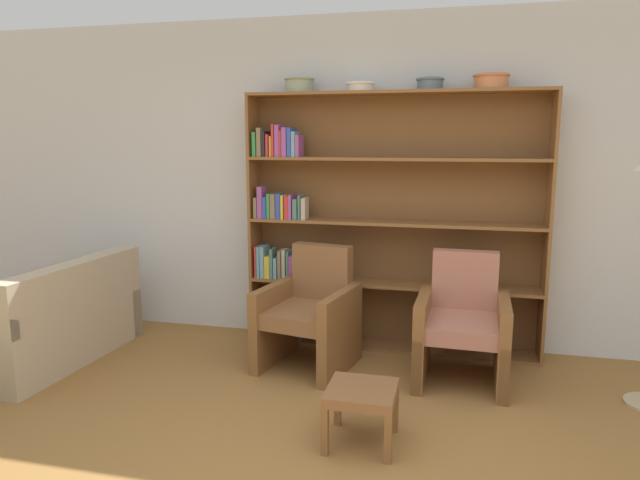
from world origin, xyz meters
TOP-DOWN VIEW (x-y plane):
  - wall_back at (0.00, 2.45)m, footprint 12.00×0.06m
  - bookshelf at (-0.20, 2.28)m, footprint 2.41×0.30m
  - bowl_cream at (-0.78, 2.26)m, footprint 0.25×0.25m
  - bowl_olive at (-0.27, 2.26)m, footprint 0.23×0.23m
  - bowl_sage at (0.27, 2.26)m, footprint 0.22×0.22m
  - bowl_terracotta at (0.73, 2.26)m, footprint 0.28×0.28m
  - couch at (-2.64, 1.36)m, footprint 0.97×1.49m
  - armchair_leather at (-0.56, 1.74)m, footprint 0.76×0.79m
  - armchair_cushioned at (0.59, 1.74)m, footprint 0.66×0.70m
  - footstool at (0.03, 0.67)m, footprint 0.39×0.39m

SIDE VIEW (x-z plane):
  - footstool at x=0.03m, z-range 0.11..0.45m
  - couch at x=-2.64m, z-range -0.11..0.69m
  - armchair_leather at x=-0.56m, z-range -0.05..0.86m
  - armchair_cushioned at x=0.59m, z-range -0.05..0.86m
  - bookshelf at x=-0.20m, z-range -0.03..2.08m
  - wall_back at x=0.00m, z-range 0.00..2.75m
  - bowl_olive at x=-0.27m, z-range 2.12..2.19m
  - bowl_sage at x=0.27m, z-range 2.12..2.21m
  - bowl_terracotta at x=0.73m, z-range 2.12..2.23m
  - bowl_cream at x=-0.78m, z-range 2.12..2.24m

